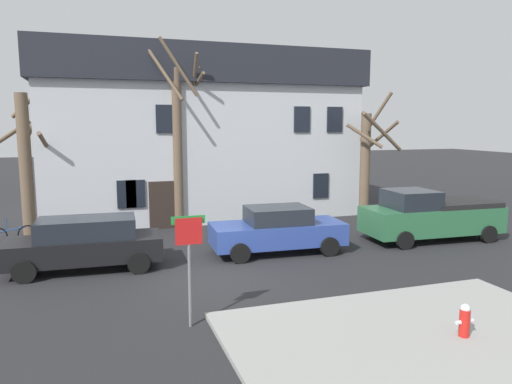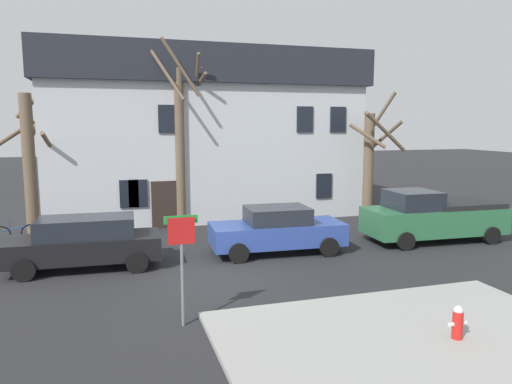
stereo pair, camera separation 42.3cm
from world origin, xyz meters
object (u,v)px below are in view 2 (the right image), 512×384
Objects in this scene: pickup_truck_green at (433,216)px; street_sign_pole at (182,249)px; building_main at (199,133)px; tree_bare_far at (371,159)px; car_black_wagon at (85,242)px; bicycle_leaning at (16,234)px; fire_hydrant at (458,322)px; tree_bare_near at (30,159)px; tree_bare_mid at (181,137)px; car_blue_sedan at (277,230)px.

street_sign_pole reaches higher than pickup_truck_green.
building_main is 9.16m from tree_bare_far.
car_black_wagon is at bearing -119.10° from building_main.
street_sign_pole is at bearing -62.14° from bicycle_leaning.
building_main reaches higher than car_black_wagon.
car_black_wagon is 6.70× the size of fire_hydrant.
tree_bare_far is at bearing 67.72° from fire_hydrant.
pickup_truck_green is 3.17× the size of bicycle_leaning.
tree_bare_near is 11.89m from street_sign_pole.
bicycle_leaning is at bearing -179.82° from tree_bare_far.
tree_bare_mid reaches higher than tree_bare_far.
car_black_wagon is 1.00× the size of car_blue_sedan.
building_main reaches higher than pickup_truck_green.
tree_bare_far is 4.86m from pickup_truck_green.
pickup_truck_green reaches higher than car_blue_sedan.
pickup_truck_green is 16.29m from bicycle_leaning.
car_blue_sedan is 7.99m from fire_hydrant.
fire_hydrant is (-5.23, -7.79, -0.49)m from pickup_truck_green.
car_black_wagon is 2.76× the size of bicycle_leaning.
fire_hydrant is at bearing -53.54° from tree_bare_near.
car_black_wagon is 6.48m from car_blue_sedan.
tree_bare_near reaches higher than fire_hydrant.
tree_bare_near is 6.44m from car_black_wagon.
tree_bare_mid reaches higher than bicycle_leaning.
car_black_wagon is 0.87× the size of pickup_truck_green.
tree_bare_near is at bearing 175.30° from tree_bare_far.
tree_bare_mid is 1.46× the size of pickup_truck_green.
pickup_truck_green is at bearing 56.11° from fire_hydrant.
street_sign_pole is at bearing -101.76° from building_main.
bicycle_leaning is at bearing 154.98° from car_blue_sedan.
street_sign_pole is (-3.16, -15.16, -2.30)m from building_main.
fire_hydrant is at bearing -73.79° from tree_bare_mid.
tree_bare_mid is at bearing -2.89° from tree_bare_near.
car_blue_sedan is at bearing -84.29° from building_main.
tree_bare_far is at bearing 42.93° from street_sign_pole.
street_sign_pole is (-4.14, -5.30, 0.97)m from car_blue_sedan.
building_main is 18.25m from fire_hydrant.
fire_hydrant is (1.22, -7.89, -0.35)m from car_blue_sedan.
bicycle_leaning is (-5.08, 9.60, -1.44)m from street_sign_pole.
car_black_wagon is 11.02m from fire_hydrant.
car_blue_sedan reaches higher than bicycle_leaning.
pickup_truck_green is at bearing -0.40° from car_black_wagon.
building_main is at bearing 95.71° from car_blue_sedan.
tree_bare_mid is 1.33× the size of tree_bare_far.
pickup_truck_green is (15.18, -5.68, -2.17)m from tree_bare_near.
pickup_truck_green reaches higher than car_black_wagon.
car_black_wagon reaches higher than bicycle_leaning.
tree_bare_near is 3.10m from bicycle_leaning.
building_main is 15.66m from street_sign_pole.
pickup_truck_green is at bearing -0.86° from car_blue_sedan.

